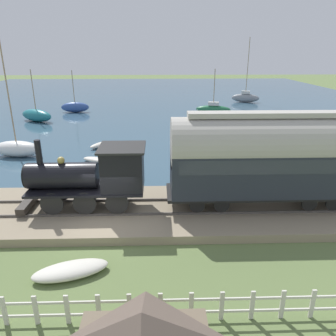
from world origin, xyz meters
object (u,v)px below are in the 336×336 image
object	(u,v)px
sailboat_green	(213,109)
beached_dinghy	(71,270)
passenger_coach	(265,156)
sailboat_gray	(245,97)
rowboat_off_pier	(102,145)
rowboat_near_shore	(96,160)
steam_locomotive	(95,174)
sailboat_teal	(37,115)
rowboat_mid_harbor	(194,154)
sailboat_blue	(75,107)
sailboat_white	(17,148)
rowboat_far_out	(43,173)

from	to	relation	value
sailboat_green	beached_dinghy	bearing A→B (deg)	174.89
passenger_coach	sailboat_gray	bearing A→B (deg)	-13.22
rowboat_off_pier	rowboat_near_shore	bearing A→B (deg)	133.98
steam_locomotive	sailboat_teal	distance (m)	26.25
steam_locomotive	sailboat_green	bearing A→B (deg)	-20.36
rowboat_near_shore	beached_dinghy	bearing A→B (deg)	-147.75
rowboat_mid_harbor	rowboat_off_pier	distance (m)	8.27
sailboat_teal	sailboat_gray	bearing A→B (deg)	-32.15
sailboat_blue	sailboat_white	bearing A→B (deg)	179.03
steam_locomotive	rowboat_near_shore	distance (m)	8.84
sailboat_teal	sailboat_green	world-z (taller)	sailboat_teal
sailboat_blue	rowboat_far_out	distance (m)	24.07
sailboat_green	rowboat_mid_harbor	bearing A→B (deg)	179.24
sailboat_teal	sailboat_blue	distance (m)	6.67
steam_locomotive	rowboat_off_pier	distance (m)	12.85
sailboat_white	beached_dinghy	xyz separation A→B (m)	(-14.87, -7.83, -0.46)
sailboat_white	sailboat_teal	bearing A→B (deg)	20.51
rowboat_mid_harbor	beached_dinghy	size ratio (longest dim) A/B	0.83
sailboat_white	rowboat_mid_harbor	distance (m)	14.07
passenger_coach	rowboat_mid_harbor	size ratio (longest dim) A/B	3.87
sailboat_green	beached_dinghy	distance (m)	34.66
steam_locomotive	rowboat_off_pier	xyz separation A→B (m)	(12.55, 1.80, -2.07)
sailboat_teal	sailboat_green	xyz separation A→B (m)	(4.54, -21.66, -0.13)
passenger_coach	rowboat_near_shore	size ratio (longest dim) A/B	4.13
rowboat_mid_harbor	rowboat_far_out	bearing A→B (deg)	94.13
sailboat_teal	rowboat_mid_harbor	size ratio (longest dim) A/B	2.39
sailboat_green	sailboat_gray	bearing A→B (deg)	-22.37
sailboat_teal	sailboat_white	bearing A→B (deg)	-135.52
rowboat_off_pier	beached_dinghy	distance (m)	17.34
sailboat_teal	rowboat_off_pier	size ratio (longest dim) A/B	2.49
sailboat_teal	rowboat_off_pier	distance (m)	14.58
steam_locomotive	rowboat_near_shore	world-z (taller)	steam_locomotive
sailboat_blue	sailboat_gray	world-z (taller)	sailboat_gray
sailboat_teal	rowboat_far_out	size ratio (longest dim) A/B	1.98
sailboat_white	rowboat_mid_harbor	size ratio (longest dim) A/B	3.82
sailboat_blue	rowboat_off_pier	bearing A→B (deg)	-160.79
sailboat_white	sailboat_blue	xyz separation A→B (m)	(19.45, -0.01, 0.02)
rowboat_far_out	sailboat_white	bearing A→B (deg)	46.32
passenger_coach	sailboat_green	distance (m)	28.44
sailboat_teal	sailboat_white	xyz separation A→B (m)	(-13.56, -3.11, -0.05)
sailboat_blue	sailboat_green	xyz separation A→B (m)	(-1.36, -18.53, -0.09)
rowboat_far_out	rowboat_off_pier	bearing A→B (deg)	-14.40
sailboat_white	rowboat_near_shore	xyz separation A→B (m)	(-1.71, -6.47, -0.49)
sailboat_teal	sailboat_green	size ratio (longest dim) A/B	1.04
steam_locomotive	sailboat_green	world-z (taller)	sailboat_green
passenger_coach	rowboat_mid_harbor	distance (m)	10.49
sailboat_green	sailboat_gray	size ratio (longest dim) A/B	0.58
sailboat_teal	rowboat_near_shore	distance (m)	18.03
passenger_coach	beached_dinghy	xyz separation A→B (m)	(-4.72, 8.56, -2.91)
sailboat_teal	rowboat_near_shore	world-z (taller)	sailboat_teal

